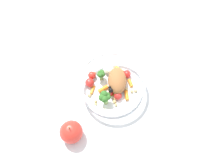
# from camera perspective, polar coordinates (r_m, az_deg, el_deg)

# --- Properties ---
(ground_plane) EXTENTS (2.40, 2.40, 0.00)m
(ground_plane) POSITION_cam_1_polar(r_m,az_deg,el_deg) (0.80, 0.38, -1.67)
(ground_plane) COLOR white
(food_container) EXTENTS (0.21, 0.21, 0.06)m
(food_container) POSITION_cam_1_polar(r_m,az_deg,el_deg) (0.78, -0.04, 0.24)
(food_container) COLOR white
(food_container) RESTS_ON ground_plane
(loose_apple) EXTENTS (0.07, 0.07, 0.08)m
(loose_apple) POSITION_cam_1_polar(r_m,az_deg,el_deg) (0.73, -9.30, -10.75)
(loose_apple) COLOR red
(loose_apple) RESTS_ON ground_plane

